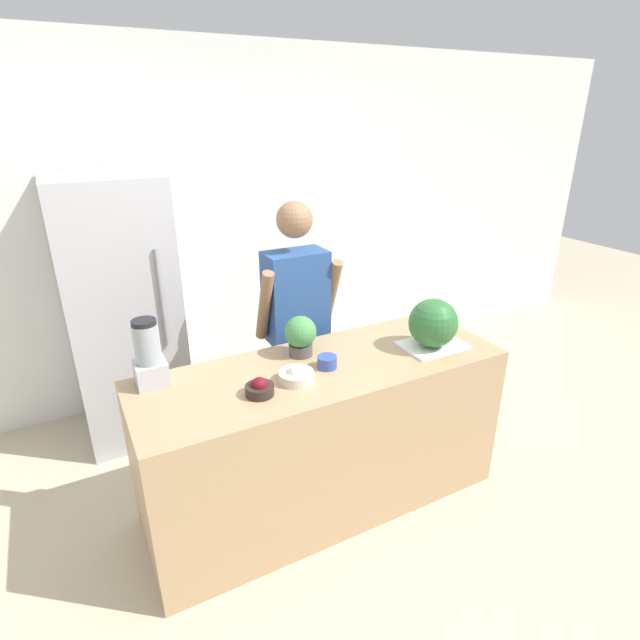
{
  "coord_description": "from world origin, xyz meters",
  "views": [
    {
      "loc": [
        -1.11,
        -1.7,
        2.13
      ],
      "look_at": [
        0.0,
        0.38,
        1.13
      ],
      "focal_mm": 28.0,
      "sensor_mm": 36.0,
      "label": 1
    }
  ],
  "objects_px": {
    "watermelon": "(433,323)",
    "bowl_cherries": "(260,388)",
    "refrigerator": "(123,312)",
    "person": "(297,329)",
    "bowl_cream": "(296,375)",
    "bowl_small_blue": "(327,362)",
    "blender": "(149,356)",
    "potted_plant": "(300,335)"
  },
  "relations": [
    {
      "from": "potted_plant",
      "to": "bowl_small_blue",
      "type": "bearing_deg",
      "value": -74.07
    },
    {
      "from": "watermelon",
      "to": "bowl_cherries",
      "type": "height_order",
      "value": "watermelon"
    },
    {
      "from": "refrigerator",
      "to": "bowl_cherries",
      "type": "xyz_separation_m",
      "value": [
        0.42,
        -1.4,
        0.03
      ]
    },
    {
      "from": "refrigerator",
      "to": "watermelon",
      "type": "distance_m",
      "value": 2.02
    },
    {
      "from": "refrigerator",
      "to": "person",
      "type": "height_order",
      "value": "refrigerator"
    },
    {
      "from": "watermelon",
      "to": "blender",
      "type": "distance_m",
      "value": 1.51
    },
    {
      "from": "bowl_cream",
      "to": "bowl_cherries",
      "type": "bearing_deg",
      "value": -170.19
    },
    {
      "from": "bowl_small_blue",
      "to": "blender",
      "type": "height_order",
      "value": "blender"
    },
    {
      "from": "person",
      "to": "blender",
      "type": "distance_m",
      "value": 1.02
    },
    {
      "from": "bowl_cherries",
      "to": "bowl_cream",
      "type": "relative_size",
      "value": 0.78
    },
    {
      "from": "person",
      "to": "watermelon",
      "type": "bearing_deg",
      "value": -51.03
    },
    {
      "from": "watermelon",
      "to": "bowl_cherries",
      "type": "bearing_deg",
      "value": -178.98
    },
    {
      "from": "person",
      "to": "potted_plant",
      "type": "xyz_separation_m",
      "value": [
        -0.16,
        -0.39,
        0.15
      ]
    },
    {
      "from": "potted_plant",
      "to": "blender",
      "type": "bearing_deg",
      "value": 175.79
    },
    {
      "from": "bowl_small_blue",
      "to": "blender",
      "type": "bearing_deg",
      "value": 163.06
    },
    {
      "from": "bowl_cream",
      "to": "blender",
      "type": "bearing_deg",
      "value": 154.27
    },
    {
      "from": "bowl_cream",
      "to": "potted_plant",
      "type": "distance_m",
      "value": 0.3
    },
    {
      "from": "bowl_small_blue",
      "to": "person",
      "type": "bearing_deg",
      "value": 79.95
    },
    {
      "from": "watermelon",
      "to": "bowl_cream",
      "type": "xyz_separation_m",
      "value": [
        -0.84,
        0.02,
        -0.12
      ]
    },
    {
      "from": "watermelon",
      "to": "bowl_small_blue",
      "type": "distance_m",
      "value": 0.65
    },
    {
      "from": "bowl_cherries",
      "to": "potted_plant",
      "type": "distance_m",
      "value": 0.46
    },
    {
      "from": "bowl_cherries",
      "to": "bowl_cream",
      "type": "xyz_separation_m",
      "value": [
        0.21,
        0.04,
        -0.0
      ]
    },
    {
      "from": "watermelon",
      "to": "refrigerator",
      "type": "bearing_deg",
      "value": 136.77
    },
    {
      "from": "refrigerator",
      "to": "bowl_cherries",
      "type": "relative_size",
      "value": 12.96
    },
    {
      "from": "refrigerator",
      "to": "bowl_cream",
      "type": "distance_m",
      "value": 1.5
    },
    {
      "from": "potted_plant",
      "to": "bowl_cream",
      "type": "bearing_deg",
      "value": -120.42
    },
    {
      "from": "watermelon",
      "to": "bowl_small_blue",
      "type": "relative_size",
      "value": 2.69
    },
    {
      "from": "bowl_cherries",
      "to": "blender",
      "type": "bearing_deg",
      "value": 141.36
    },
    {
      "from": "potted_plant",
      "to": "bowl_cherries",
      "type": "bearing_deg",
      "value": -141.18
    },
    {
      "from": "person",
      "to": "watermelon",
      "type": "distance_m",
      "value": 0.86
    },
    {
      "from": "potted_plant",
      "to": "refrigerator",
      "type": "bearing_deg",
      "value": 124.89
    },
    {
      "from": "person",
      "to": "potted_plant",
      "type": "height_order",
      "value": "person"
    },
    {
      "from": "refrigerator",
      "to": "bowl_cream",
      "type": "bearing_deg",
      "value": -65.19
    },
    {
      "from": "bowl_cherries",
      "to": "bowl_cream",
      "type": "bearing_deg",
      "value": 9.81
    },
    {
      "from": "refrigerator",
      "to": "watermelon",
      "type": "bearing_deg",
      "value": -43.23
    },
    {
      "from": "bowl_cream",
      "to": "bowl_small_blue",
      "type": "relative_size",
      "value": 1.72
    },
    {
      "from": "watermelon",
      "to": "bowl_small_blue",
      "type": "xyz_separation_m",
      "value": [
        -0.64,
        0.07,
        -0.12
      ]
    },
    {
      "from": "bowl_small_blue",
      "to": "blender",
      "type": "relative_size",
      "value": 0.3
    },
    {
      "from": "refrigerator",
      "to": "person",
      "type": "distance_m",
      "value": 1.18
    },
    {
      "from": "watermelon",
      "to": "potted_plant",
      "type": "relative_size",
      "value": 1.22
    },
    {
      "from": "person",
      "to": "bowl_cream",
      "type": "bearing_deg",
      "value": -115.67
    },
    {
      "from": "watermelon",
      "to": "bowl_cherries",
      "type": "xyz_separation_m",
      "value": [
        -1.05,
        -0.02,
        -0.12
      ]
    }
  ]
}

